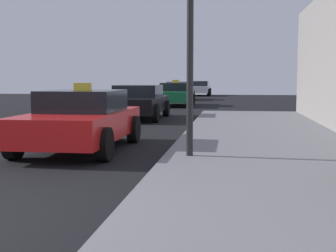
% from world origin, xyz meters
% --- Properties ---
extents(sidewalk, '(4.00, 32.00, 0.15)m').
position_xyz_m(sidewalk, '(4.00, 0.00, 0.07)').
color(sidewalk, slate).
rests_on(sidewalk, ground_plane).
extents(car_red, '(1.98, 4.11, 1.43)m').
position_xyz_m(car_red, '(0.02, 5.49, 0.65)').
color(car_red, red).
rests_on(car_red, ground_plane).
extents(car_black, '(2.03, 4.29, 1.27)m').
position_xyz_m(car_black, '(-0.32, 13.36, 0.65)').
color(car_black, black).
rests_on(car_black, ground_plane).
extents(car_green, '(1.94, 4.46, 1.43)m').
position_xyz_m(car_green, '(0.08, 21.98, 0.65)').
color(car_green, '#196638').
rests_on(car_green, ground_plane).
extents(car_blue, '(2.04, 4.46, 1.27)m').
position_xyz_m(car_blue, '(-0.57, 29.56, 0.65)').
color(car_blue, '#233899').
rests_on(car_blue, ground_plane).
extents(car_white, '(2.06, 4.35, 1.27)m').
position_xyz_m(car_white, '(0.28, 37.61, 0.65)').
color(car_white, white).
rests_on(car_white, ground_plane).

